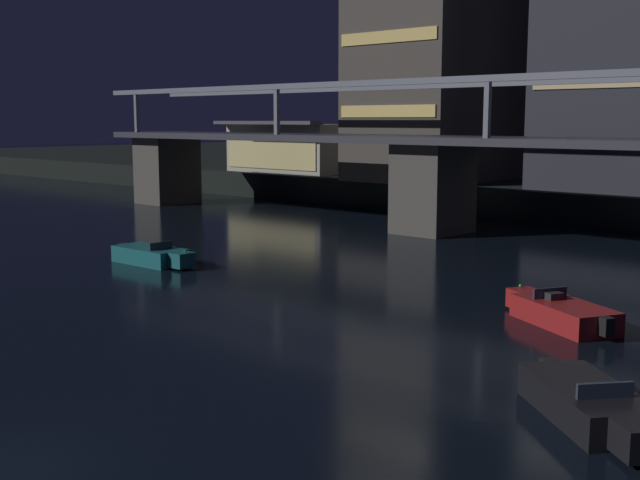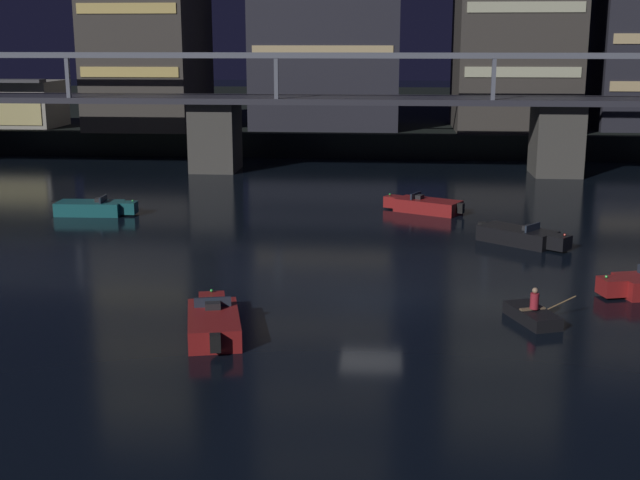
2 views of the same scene
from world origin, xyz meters
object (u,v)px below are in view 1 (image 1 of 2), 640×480
object	(u,v)px
tower_west_low	(438,6)
waterfront_pavilion	(293,148)
speedboat_mid_right	(153,256)
speedboat_mid_center	(591,405)
speedboat_near_left	(560,313)

from	to	relation	value
tower_west_low	waterfront_pavilion	size ratio (longest dim) A/B	2.24
speedboat_mid_right	tower_west_low	bearing A→B (deg)	99.41
waterfront_pavilion	speedboat_mid_center	bearing A→B (deg)	-38.62
waterfront_pavilion	speedboat_mid_right	xyz separation A→B (m)	(20.10, -30.30, -4.02)
waterfront_pavilion	speedboat_mid_right	distance (m)	36.58
waterfront_pavilion	speedboat_near_left	bearing A→B (deg)	-34.69
tower_west_low	speedboat_mid_center	distance (m)	50.17
speedboat_near_left	speedboat_mid_center	xyz separation A→B (m)	(4.67, -8.01, 0.00)
speedboat_mid_center	waterfront_pavilion	bearing A→B (deg)	141.38
tower_west_low	speedboat_mid_right	distance (m)	35.58
speedboat_near_left	speedboat_mid_right	size ratio (longest dim) A/B	0.94
waterfront_pavilion	speedboat_near_left	world-z (taller)	waterfront_pavilion
speedboat_mid_center	speedboat_mid_right	world-z (taller)	same
speedboat_near_left	waterfront_pavilion	bearing A→B (deg)	145.31
waterfront_pavilion	speedboat_mid_center	distance (m)	57.54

